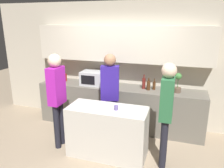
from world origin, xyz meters
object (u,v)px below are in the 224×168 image
Objects in this scene: bottle_0 at (144,83)px; cup_0 at (116,108)px; microwave at (93,78)px; bottle_1 at (148,85)px; person_left at (166,107)px; bottle_2 at (154,85)px; toaster at (60,78)px; person_right at (110,90)px; potted_plant at (178,83)px; person_center at (57,93)px.

bottle_0 is 1.21m from cup_0.
microwave reaches higher than bottle_1.
cup_0 is 0.04× the size of person_left.
cup_0 is at bearing -111.13° from bottle_2.
bottle_1 is at bearing -0.61° from toaster.
bottle_2 is (2.17, 0.04, -0.00)m from toaster.
person_right reaches higher than bottle_1.
person_left reaches higher than bottle_1.
potted_plant reaches higher than microwave.
potted_plant is 0.23× the size of person_center.
bottle_2 is 0.14× the size of person_right.
bottle_1 is 3.44× the size of cup_0.
bottle_2 is at bearing 1.18° from toaster.
person_center is (-1.36, -1.15, 0.01)m from bottle_0.
toaster is 3.44× the size of cup_0.
bottle_0 is (1.11, 0.05, -0.03)m from microwave.
person_right is at bearing -132.01° from bottle_0.
potted_plant is 1.70× the size of bottle_2.
microwave is 1.32× the size of potted_plant.
bottle_2 is 0.14× the size of person_left.
potted_plant is 0.48m from bottle_2.
person_right is at bearing -44.04° from microwave.
bottle_2 is (1.33, 0.05, -0.06)m from microwave.
potted_plant reaches higher than bottle_0.
person_right is at bearing -140.66° from bottle_1.
toaster is at bearing -151.74° from person_center.
bottle_2 is at bearing 1.99° from microwave.
person_left is at bearing 90.32° from person_center.
microwave is 0.30× the size of person_center.
bottle_0 reaches higher than toaster.
potted_plant is at bearing 2.21° from bottle_1.
microwave is at bearing 167.47° from person_center.
bottle_2 is at bearing 68.87° from cup_0.
toaster is at bearing -178.82° from bottle_2.
bottle_0 is at bearing 1.37° from toaster.
bottle_1 is at bearing -154.75° from person_right.
person_right is at bearing 63.11° from person_left.
toaster is at bearing 65.78° from person_left.
bottle_1 reaches higher than cup_0.
person_right is at bearing 117.30° from cup_0.
bottle_0 is at bearing 130.28° from person_center.
person_center reaches higher than bottle_2.
person_center is (-1.58, -1.15, 0.04)m from bottle_2.
bottle_0 is at bearing 176.07° from potted_plant.
microwave is at bearing -177.53° from bottle_0.
cup_0 is 0.04× the size of person_center.
person_right is (1.41, -0.55, 0.01)m from toaster.
bottle_0 is 3.99× the size of cup_0.
bottle_0 is 1.16× the size of bottle_1.
person_center is at bearing 89.68° from person_left.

